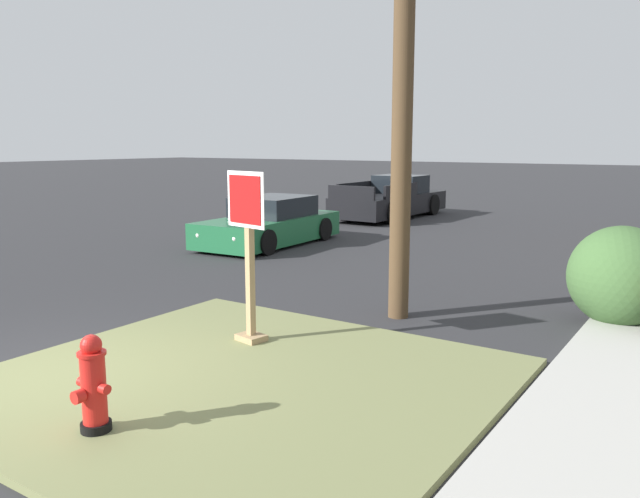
% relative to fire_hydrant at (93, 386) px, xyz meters
% --- Properties ---
extents(ground_plane, '(160.00, 160.00, 0.00)m').
position_rel_fire_hydrant_xyz_m(ground_plane, '(-1.75, 0.41, -0.50)').
color(ground_plane, '#2B2B2D').
extents(grass_corner_patch, '(5.36, 5.12, 0.08)m').
position_rel_fire_hydrant_xyz_m(grass_corner_patch, '(0.22, 1.66, -0.46)').
color(grass_corner_patch, olive).
rests_on(grass_corner_patch, ground).
extents(fire_hydrant, '(0.38, 0.34, 0.90)m').
position_rel_fire_hydrant_xyz_m(fire_hydrant, '(0.00, 0.00, 0.00)').
color(fire_hydrant, black).
rests_on(fire_hydrant, grass_corner_patch).
extents(stop_sign, '(0.70, 0.34, 2.21)m').
position_rel_fire_hydrant_xyz_m(stop_sign, '(-0.52, 2.79, 0.65)').
color(stop_sign, '#A3845B').
rests_on(stop_sign, grass_corner_patch).
extents(manhole_cover, '(0.70, 0.70, 0.02)m').
position_rel_fire_hydrant_xyz_m(manhole_cover, '(-2.10, 3.69, -0.50)').
color(manhole_cover, black).
rests_on(manhole_cover, ground).
extents(parked_sedan_green, '(2.12, 4.44, 1.25)m').
position_rel_fire_hydrant_xyz_m(parked_sedan_green, '(-5.53, 9.62, 0.04)').
color(parked_sedan_green, '#1E6038').
rests_on(parked_sedan_green, ground).
extents(pickup_truck_black, '(2.10, 5.48, 1.48)m').
position_rel_fire_hydrant_xyz_m(pickup_truck_black, '(-5.66, 16.84, 0.11)').
color(pickup_truck_black, black).
rests_on(pickup_truck_black, ground).
extents(shrub_by_curb, '(1.49, 1.49, 1.47)m').
position_rel_fire_hydrant_xyz_m(shrub_by_curb, '(3.34, 6.50, 0.23)').
color(shrub_by_curb, '#3C5F31').
rests_on(shrub_by_curb, ground).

